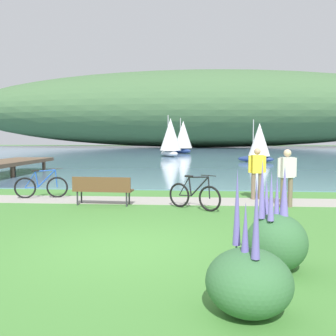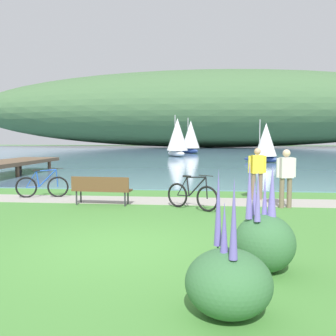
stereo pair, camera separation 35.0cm
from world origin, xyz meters
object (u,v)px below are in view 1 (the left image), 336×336
object	(u,v)px
sailboat_nearest_to_shore	(259,142)
sailboat_mid_bay	(170,137)
park_bench_near_camera	(103,188)
bicycle_beside_path	(194,195)
person_at_shoreline	(257,170)
person_on_the_grass	(287,174)
sailboat_toward_hillside	(183,137)
bicycle_leaning_near_bench	(41,186)

from	to	relation	value
sailboat_nearest_to_shore	sailboat_mid_bay	world-z (taller)	sailboat_mid_bay
park_bench_near_camera	bicycle_beside_path	distance (m)	2.80
person_at_shoreline	person_on_the_grass	distance (m)	1.49
person_on_the_grass	sailboat_mid_bay	xyz separation A→B (m)	(-5.37, 29.09, 1.17)
park_bench_near_camera	person_on_the_grass	xyz separation A→B (m)	(5.48, 0.09, 0.46)
sailboat_mid_bay	sailboat_toward_hillside	xyz separation A→B (m)	(1.07, 8.78, 0.07)
sailboat_mid_bay	bicycle_beside_path	bearing A→B (deg)	-84.86
person_on_the_grass	person_at_shoreline	bearing A→B (deg)	115.54
park_bench_near_camera	bicycle_leaning_near_bench	size ratio (longest dim) A/B	1.05
bicycle_leaning_near_bench	sailboat_toward_hillside	distance (m)	36.98
bicycle_leaning_near_bench	sailboat_mid_bay	distance (m)	28.15
park_bench_near_camera	person_at_shoreline	distance (m)	5.06
bicycle_leaning_near_bench	sailboat_toward_hillside	world-z (taller)	sailboat_toward_hillside
park_bench_near_camera	sailboat_toward_hillside	world-z (taller)	sailboat_toward_hillside
sailboat_nearest_to_shore	sailboat_mid_bay	xyz separation A→B (m)	(-7.91, 8.91, 0.45)
person_on_the_grass	sailboat_nearest_to_shore	xyz separation A→B (m)	(2.54, 20.18, 0.72)
park_bench_near_camera	sailboat_toward_hillside	xyz separation A→B (m)	(1.18, 37.96, 1.70)
sailboat_toward_hillside	park_bench_near_camera	bearing A→B (deg)	-91.78
bicycle_leaning_near_bench	sailboat_mid_bay	size ratio (longest dim) A/B	0.39
person_at_shoreline	sailboat_toward_hillside	distance (m)	36.72
sailboat_nearest_to_shore	sailboat_toward_hillside	bearing A→B (deg)	111.14
sailboat_mid_bay	sailboat_toward_hillside	bearing A→B (deg)	83.04
bicycle_leaning_near_bench	person_on_the_grass	distance (m)	7.99
sailboat_nearest_to_shore	park_bench_near_camera	bearing A→B (deg)	-111.58
park_bench_near_camera	person_on_the_grass	distance (m)	5.50
park_bench_near_camera	bicycle_beside_path	bearing A→B (deg)	-8.64
park_bench_near_camera	person_at_shoreline	xyz separation A→B (m)	(4.83, 1.44, 0.46)
sailboat_mid_bay	park_bench_near_camera	bearing A→B (deg)	-90.21
bicycle_beside_path	sailboat_toward_hillside	distance (m)	38.45
sailboat_nearest_to_shore	person_at_shoreline	bearing A→B (deg)	-99.60
park_bench_near_camera	bicycle_beside_path	world-z (taller)	bicycle_beside_path
person_at_shoreline	sailboat_nearest_to_shore	bearing A→B (deg)	80.40
person_on_the_grass	sailboat_mid_bay	bearing A→B (deg)	100.46
park_bench_near_camera	sailboat_mid_bay	xyz separation A→B (m)	(0.11, 29.18, 1.63)
bicycle_beside_path	sailboat_toward_hillside	size ratio (longest dim) A/B	0.32
person_at_shoreline	sailboat_nearest_to_shore	distance (m)	19.11
bicycle_beside_path	sailboat_mid_bay	xyz separation A→B (m)	(-2.66, 29.60, 1.75)
bicycle_leaning_near_bench	sailboat_nearest_to_shore	distance (m)	21.77
sailboat_mid_bay	sailboat_toward_hillside	world-z (taller)	sailboat_toward_hillside
park_bench_near_camera	bicycle_leaning_near_bench	xyz separation A→B (m)	(-2.41, 1.20, -0.12)
bicycle_leaning_near_bench	bicycle_beside_path	world-z (taller)	same
bicycle_leaning_near_bench	sailboat_toward_hillside	size ratio (longest dim) A/B	0.38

